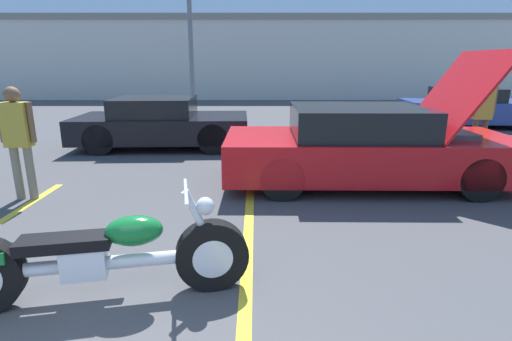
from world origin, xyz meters
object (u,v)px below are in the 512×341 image
object	(u,v)px
motorcycle	(103,257)
show_car_hood_open	(370,147)
parked_car_right_row	(471,108)
parked_car_left_row	(163,123)
spectator_midground	(20,134)
spectator_by_show_car	(485,110)

from	to	relation	value
motorcycle	show_car_hood_open	distance (m)	4.70
motorcycle	parked_car_right_row	distance (m)	12.59
motorcycle	show_car_hood_open	size ratio (longest dim) A/B	0.53
show_car_hood_open	parked_car_right_row	size ratio (longest dim) A/B	1.15
parked_car_left_row	parked_car_right_row	distance (m)	9.59
motorcycle	spectator_midground	bearing A→B (deg)	118.17
show_car_hood_open	spectator_by_show_car	bearing A→B (deg)	33.42
motorcycle	show_car_hood_open	xyz separation A→B (m)	(3.20, 3.44, 0.24)
motorcycle	parked_car_right_row	xyz separation A→B (m)	(8.09, 9.65, 0.19)
spectator_midground	show_car_hood_open	bearing A→B (deg)	8.58
motorcycle	spectator_midground	size ratio (longest dim) A/B	1.50
parked_car_left_row	spectator_by_show_car	size ratio (longest dim) A/B	2.36
spectator_by_show_car	motorcycle	bearing A→B (deg)	-138.98
spectator_by_show_car	spectator_midground	bearing A→B (deg)	-162.13
show_car_hood_open	spectator_midground	distance (m)	5.41
show_car_hood_open	parked_car_right_row	distance (m)	7.90
spectator_by_show_car	parked_car_right_row	bearing A→B (deg)	65.24
show_car_hood_open	parked_car_right_row	bearing A→B (deg)	52.56
parked_car_right_row	spectator_midground	distance (m)	12.41
parked_car_right_row	parked_car_left_row	bearing A→B (deg)	-157.31
motorcycle	show_car_hood_open	world-z (taller)	show_car_hood_open
parked_car_left_row	parked_car_right_row	xyz separation A→B (m)	(9.04, 3.17, 0.01)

